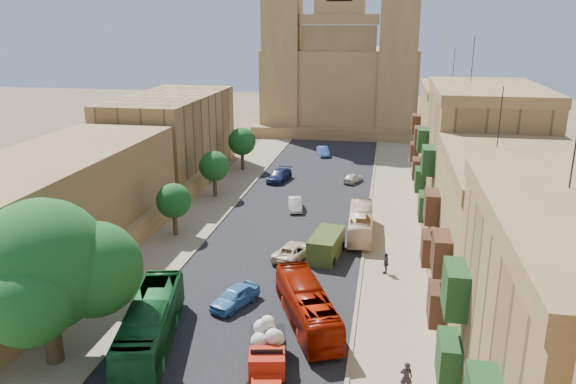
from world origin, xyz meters
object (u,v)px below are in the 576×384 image
(car_blue_a, at_px, (235,296))
(car_white_a, at_px, (295,204))
(car_cream, at_px, (293,251))
(pedestrian_c, at_px, (386,263))
(car_blue_b, at_px, (323,151))
(church, at_px, (341,76))
(street_tree_c, at_px, (214,166))
(olive_pickup, at_px, (326,246))
(car_dkblue, at_px, (279,175))
(street_tree_d, at_px, (242,142))
(street_tree_b, at_px, (174,201))
(car_white_b, at_px, (353,178))
(pedestrian_a, at_px, (406,377))
(bus_cream_east, at_px, (361,223))
(bus_green_north, at_px, (151,324))
(street_tree_a, at_px, (110,257))
(ficus_tree, at_px, (45,270))
(red_truck, at_px, (267,352))
(bus_red_east, at_px, (307,306))

(car_blue_a, xyz_separation_m, car_white_a, (0.64, 20.84, -0.08))
(car_cream, distance_m, pedestrian_c, 7.64)
(car_blue_b, bearing_deg, car_white_a, -106.57)
(church, xyz_separation_m, street_tree_c, (-10.00, -42.61, -6.12))
(olive_pickup, distance_m, car_dkblue, 23.30)
(street_tree_d, bearing_deg, car_blue_a, -76.15)
(street_tree_b, relative_size, car_white_b, 1.46)
(street_tree_d, relative_size, car_blue_b, 1.43)
(street_tree_c, height_order, pedestrian_a, street_tree_c)
(bus_cream_east, distance_m, pedestrian_a, 22.51)
(bus_green_north, height_order, car_dkblue, bus_green_north)
(pedestrian_c, bearing_deg, bus_green_north, -40.09)
(street_tree_a, height_order, street_tree_b, street_tree_b)
(ficus_tree, xyz_separation_m, red_truck, (12.06, 0.94, -4.32))
(street_tree_c, relative_size, car_blue_a, 1.25)
(car_cream, relative_size, car_blue_b, 1.19)
(car_blue_a, xyz_separation_m, car_dkblue, (-3.04, 31.21, 0.01))
(street_tree_c, relative_size, car_dkblue, 1.06)
(car_dkblue, relative_size, pedestrian_a, 2.70)
(street_tree_d, bearing_deg, bus_green_north, -82.79)
(ficus_tree, distance_m, car_dkblue, 39.95)
(street_tree_c, xyz_separation_m, car_blue_a, (8.86, -23.91, -2.71))
(car_white_a, bearing_deg, street_tree_b, -149.23)
(pedestrian_a, bearing_deg, car_cream, -67.05)
(street_tree_d, relative_size, bus_green_north, 0.53)
(red_truck, bearing_deg, church, 92.06)
(pedestrian_a, xyz_separation_m, pedestrian_c, (-1.21, 14.42, -0.04))
(ficus_tree, bearing_deg, car_blue_a, 44.33)
(church, relative_size, street_tree_a, 8.14)
(car_white_b, relative_size, pedestrian_a, 1.86)
(church, bearing_deg, pedestrian_c, -81.54)
(car_blue_a, relative_size, car_blue_b, 1.05)
(pedestrian_c, bearing_deg, bus_red_east, -22.46)
(street_tree_d, height_order, bus_cream_east, street_tree_d)
(street_tree_a, height_order, pedestrian_c, street_tree_a)
(street_tree_a, distance_m, bus_green_north, 7.75)
(ficus_tree, bearing_deg, bus_green_north, 28.22)
(bus_green_north, distance_m, car_blue_b, 51.39)
(car_blue_a, bearing_deg, street_tree_a, -155.74)
(car_blue_a, height_order, car_white_a, car_blue_a)
(car_dkblue, bearing_deg, street_tree_a, -90.00)
(street_tree_d, xyz_separation_m, car_cream, (11.38, -27.34, -3.07))
(street_tree_a, xyz_separation_m, car_blue_b, (9.46, 45.72, -2.34))
(street_tree_c, bearing_deg, car_white_b, 29.44)
(street_tree_a, bearing_deg, car_blue_a, 0.56)
(street_tree_a, height_order, street_tree_c, street_tree_c)
(church, xyz_separation_m, ficus_tree, (-9.41, -74.61, -3.84))
(street_tree_b, bearing_deg, bus_red_east, -43.87)
(street_tree_c, xyz_separation_m, bus_cream_east, (16.50, -9.13, -2.19))
(red_truck, xyz_separation_m, car_blue_a, (-3.79, 7.14, -0.66))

